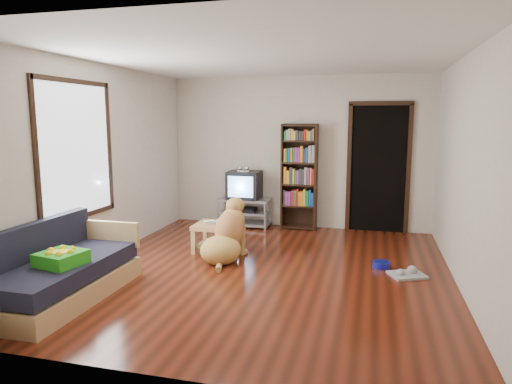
% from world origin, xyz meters
% --- Properties ---
extents(ground, '(5.00, 5.00, 0.00)m').
position_xyz_m(ground, '(0.00, 0.00, 0.00)').
color(ground, '#5C1F0F').
rests_on(ground, ground).
extents(ceiling, '(5.00, 5.00, 0.00)m').
position_xyz_m(ceiling, '(0.00, 0.00, 2.60)').
color(ceiling, white).
rests_on(ceiling, ground).
extents(wall_back, '(4.50, 0.00, 4.50)m').
position_xyz_m(wall_back, '(0.00, 2.50, 1.30)').
color(wall_back, beige).
rests_on(wall_back, ground).
extents(wall_front, '(4.50, 0.00, 4.50)m').
position_xyz_m(wall_front, '(0.00, -2.50, 1.30)').
color(wall_front, beige).
rests_on(wall_front, ground).
extents(wall_left, '(0.00, 5.00, 5.00)m').
position_xyz_m(wall_left, '(-2.25, 0.00, 1.30)').
color(wall_left, beige).
rests_on(wall_left, ground).
extents(wall_right, '(0.00, 5.00, 5.00)m').
position_xyz_m(wall_right, '(2.25, 0.00, 1.30)').
color(wall_right, beige).
rests_on(wall_right, ground).
extents(green_cushion, '(0.47, 0.47, 0.13)m').
position_xyz_m(green_cushion, '(-1.75, -1.52, 0.49)').
color(green_cushion, green).
rests_on(green_cushion, sofa).
extents(laptop, '(0.39, 0.29, 0.03)m').
position_xyz_m(laptop, '(-0.89, 0.65, 0.41)').
color(laptop, silver).
rests_on(laptop, coffee_table).
extents(dog_bowl, '(0.22, 0.22, 0.08)m').
position_xyz_m(dog_bowl, '(1.42, 0.49, 0.04)').
color(dog_bowl, '#151690').
rests_on(dog_bowl, ground).
extents(grey_rag, '(0.50, 0.46, 0.03)m').
position_xyz_m(grey_rag, '(1.72, 0.24, 0.01)').
color(grey_rag, '#A9A9A9').
rests_on(grey_rag, ground).
extents(window, '(0.03, 1.46, 1.70)m').
position_xyz_m(window, '(-2.23, -0.50, 1.50)').
color(window, white).
rests_on(window, wall_left).
extents(doorway, '(1.03, 0.05, 2.19)m').
position_xyz_m(doorway, '(1.35, 2.48, 1.12)').
color(doorway, black).
rests_on(doorway, wall_back).
extents(tv_stand, '(0.90, 0.45, 0.50)m').
position_xyz_m(tv_stand, '(-0.90, 2.25, 0.27)').
color(tv_stand, '#99999E').
rests_on(tv_stand, ground).
extents(crt_tv, '(0.55, 0.52, 0.58)m').
position_xyz_m(crt_tv, '(-0.90, 2.27, 0.74)').
color(crt_tv, black).
rests_on(crt_tv, tv_stand).
extents(bookshelf, '(0.60, 0.30, 1.80)m').
position_xyz_m(bookshelf, '(0.05, 2.34, 1.00)').
color(bookshelf, black).
rests_on(bookshelf, ground).
extents(sofa, '(0.80, 1.80, 0.80)m').
position_xyz_m(sofa, '(-1.87, -1.38, 0.26)').
color(sofa, tan).
rests_on(sofa, ground).
extents(coffee_table, '(0.55, 0.55, 0.40)m').
position_xyz_m(coffee_table, '(-0.89, 0.68, 0.28)').
color(coffee_table, tan).
rests_on(coffee_table, ground).
extents(dog, '(0.66, 1.04, 0.85)m').
position_xyz_m(dog, '(-0.61, 0.35, 0.31)').
color(dog, gold).
rests_on(dog, ground).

